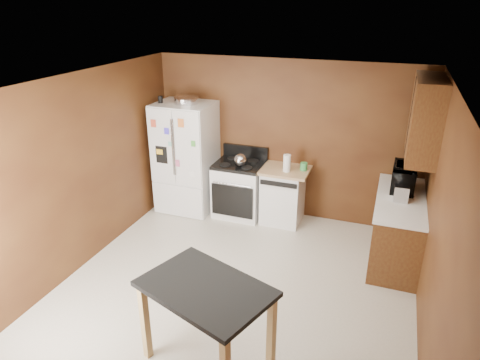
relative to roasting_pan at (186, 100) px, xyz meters
The scene contains 18 objects.
floor 3.03m from the roasting_pan, 51.35° to the right, with size 4.50×4.50×0.00m, color beige.
ceiling 2.48m from the roasting_pan, 51.35° to the right, with size 4.50×4.50×0.00m, color white.
wall_back 1.66m from the roasting_pan, 14.19° to the left, with size 4.20×4.20×0.00m, color #5A3517.
wall_front 4.43m from the roasting_pan, 70.04° to the right, with size 4.20×4.20×0.00m, color #5A3517.
wall_left 2.06m from the roasting_pan, 107.87° to the right, with size 4.50×4.50×0.00m, color #5A3517.
wall_right 4.10m from the roasting_pan, 27.49° to the right, with size 4.50×4.50×0.00m, color #5A3517.
roasting_pan is the anchor object (origin of this frame).
pen_cup 0.41m from the roasting_pan, 164.49° to the right, with size 0.07×0.07×0.11m, color black.
kettle 1.25m from the roasting_pan, ahead, with size 0.20×0.20×0.20m, color silver.
paper_towel 1.84m from the roasting_pan, ahead, with size 0.11×0.11×0.26m, color white.
green_canister 2.08m from the roasting_pan, ahead, with size 0.11×0.11×0.12m, color green.
toaster 3.41m from the roasting_pan, ahead, with size 0.18×0.29×0.21m, color silver.
microwave 3.39m from the roasting_pan, ahead, with size 0.56×0.38×0.31m, color black.
refrigerator 0.95m from the roasting_pan, behind, with size 0.90×0.80×1.80m.
gas_range 1.63m from the roasting_pan, ahead, with size 0.76×0.68×1.10m.
dishwasher 2.11m from the roasting_pan, ahead, with size 0.78×0.63×0.89m.
right_cabinets 3.49m from the roasting_pan, ahead, with size 0.63×1.58×2.45m.
island 3.61m from the roasting_pan, 61.28° to the right, with size 1.36×1.13×0.91m.
Camera 1 is at (1.54, -4.02, 3.30)m, focal length 32.00 mm.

